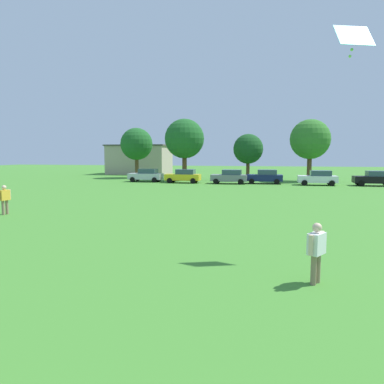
% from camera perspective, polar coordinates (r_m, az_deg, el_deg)
% --- Properties ---
extents(ground_plane, '(160.00, 160.00, 0.00)m').
position_cam_1_polar(ground_plane, '(29.41, 4.33, -0.95)').
color(ground_plane, '#42842D').
extents(adult_bystander, '(0.56, 0.70, 1.69)m').
position_cam_1_polar(adult_bystander, '(10.52, 19.00, -8.31)').
color(adult_bystander, '#8C7259').
rests_on(adult_bystander, ground).
extents(bystander_near_trees, '(0.44, 0.81, 1.74)m').
position_cam_1_polar(bystander_near_trees, '(23.88, -27.44, -0.73)').
color(bystander_near_trees, '#8C7259').
rests_on(bystander_near_trees, ground).
extents(kite, '(1.41, 0.99, 1.15)m').
position_cam_1_polar(kite, '(14.67, 24.12, 21.41)').
color(kite, '#3FBFE5').
extents(parked_car_silver_0, '(4.30, 2.02, 1.68)m').
position_cam_1_polar(parked_car_silver_0, '(46.87, -7.21, 2.66)').
color(parked_car_silver_0, silver).
rests_on(parked_car_silver_0, ground).
extents(parked_car_yellow_1, '(4.30, 2.02, 1.68)m').
position_cam_1_polar(parked_car_yellow_1, '(44.78, -1.34, 2.55)').
color(parked_car_yellow_1, yellow).
rests_on(parked_car_yellow_1, ground).
extents(parked_car_gray_2, '(4.30, 2.02, 1.68)m').
position_cam_1_polar(parked_car_gray_2, '(43.68, 5.97, 2.43)').
color(parked_car_gray_2, slate).
rests_on(parked_car_gray_2, ground).
extents(parked_car_navy_3, '(4.30, 2.02, 1.68)m').
position_cam_1_polar(parked_car_navy_3, '(44.43, 11.43, 2.40)').
color(parked_car_navy_3, '#141E4C').
rests_on(parked_car_navy_3, ground).
extents(parked_car_white_4, '(4.30, 2.02, 1.68)m').
position_cam_1_polar(parked_car_white_4, '(43.79, 19.24, 2.14)').
color(parked_car_white_4, white).
rests_on(parked_car_white_4, ground).
extents(parked_car_black_5, '(4.30, 2.02, 1.68)m').
position_cam_1_polar(parked_car_black_5, '(45.31, 26.84, 1.94)').
color(parked_car_black_5, black).
rests_on(parked_car_black_5, ground).
extents(tree_far_left, '(4.76, 4.76, 7.42)m').
position_cam_1_polar(tree_far_left, '(54.83, -8.74, 7.45)').
color(tree_far_left, brown).
rests_on(tree_far_left, ground).
extents(tree_left, '(5.30, 5.30, 8.26)m').
position_cam_1_polar(tree_left, '(49.09, -1.20, 8.36)').
color(tree_left, brown).
rests_on(tree_left, ground).
extents(tree_right, '(4.01, 4.01, 6.25)m').
position_cam_1_polar(tree_right, '(49.72, 8.84, 6.70)').
color(tree_right, brown).
rests_on(tree_right, ground).
extents(tree_far_right, '(5.17, 5.17, 8.05)m').
position_cam_1_polar(tree_far_right, '(49.86, 18.11, 7.87)').
color(tree_far_right, brown).
rests_on(tree_far_right, ground).
extents(house_left, '(10.73, 7.17, 5.18)m').
position_cam_1_polar(house_left, '(65.61, -8.24, 5.10)').
color(house_left, tan).
rests_on(house_left, ground).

